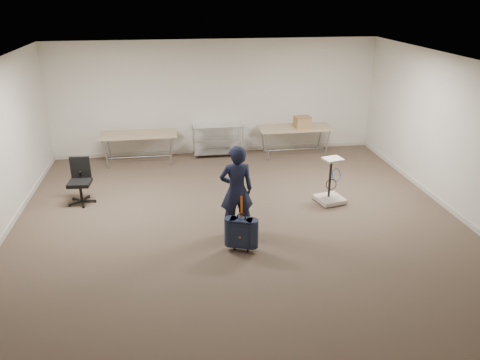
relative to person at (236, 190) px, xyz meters
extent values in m
plane|color=#49362C|center=(0.09, -0.21, -0.78)|extent=(9.00, 9.00, 0.00)
plane|color=silver|center=(0.09, 4.29, 0.62)|extent=(8.00, 0.00, 8.00)
plane|color=silver|center=(4.09, -0.21, 0.62)|extent=(0.00, 9.00, 9.00)
plane|color=white|center=(0.09, -0.21, 2.02)|extent=(8.00, 8.00, 0.00)
cube|color=beige|center=(0.09, 4.28, -0.73)|extent=(8.00, 0.02, 0.10)
cube|color=beige|center=(4.08, -0.21, -0.73)|extent=(0.02, 9.00, 0.10)
cube|color=#977F5C|center=(-1.81, 3.74, -0.07)|extent=(1.80, 0.75, 0.03)
cylinder|color=gray|center=(-1.81, 3.74, -0.63)|extent=(1.50, 0.02, 0.02)
cylinder|color=gray|center=(-2.56, 3.44, -0.43)|extent=(0.13, 0.04, 0.69)
cylinder|color=gray|center=(-1.06, 3.44, -0.43)|extent=(0.13, 0.04, 0.69)
cylinder|color=gray|center=(-2.56, 4.04, -0.43)|extent=(0.13, 0.04, 0.69)
cylinder|color=gray|center=(-1.06, 4.04, -0.43)|extent=(0.13, 0.04, 0.69)
cube|color=#977F5C|center=(1.99, 3.74, -0.07)|extent=(1.80, 0.75, 0.03)
cylinder|color=gray|center=(1.99, 3.74, -0.63)|extent=(1.50, 0.02, 0.02)
cylinder|color=gray|center=(1.24, 3.44, -0.43)|extent=(0.13, 0.04, 0.69)
cylinder|color=gray|center=(2.74, 3.44, -0.43)|extent=(0.13, 0.04, 0.69)
cylinder|color=gray|center=(1.24, 4.04, -0.43)|extent=(0.13, 0.04, 0.69)
cylinder|color=gray|center=(2.74, 4.04, -0.43)|extent=(0.13, 0.04, 0.69)
cylinder|color=silver|center=(-0.51, 3.77, -0.38)|extent=(0.02, 0.02, 0.80)
cylinder|color=silver|center=(0.69, 3.77, -0.38)|extent=(0.02, 0.02, 0.80)
cylinder|color=silver|center=(-0.51, 4.22, -0.38)|extent=(0.02, 0.02, 0.80)
cylinder|color=silver|center=(0.69, 4.22, -0.38)|extent=(0.02, 0.02, 0.80)
cube|color=silver|center=(0.09, 3.99, -0.68)|extent=(1.20, 0.45, 0.02)
cube|color=silver|center=(0.09, 3.99, -0.33)|extent=(1.20, 0.45, 0.02)
cube|color=silver|center=(0.09, 3.99, 0.00)|extent=(1.20, 0.45, 0.01)
imported|color=black|center=(0.00, 0.00, 0.00)|extent=(0.58, 0.39, 1.56)
cube|color=black|center=(-0.02, -0.64, -0.45)|extent=(0.40, 0.31, 0.48)
cube|color=black|center=(-0.01, -0.63, -0.70)|extent=(0.34, 0.24, 0.03)
cylinder|color=black|center=(-0.12, -0.61, -0.75)|extent=(0.04, 0.07, 0.06)
cylinder|color=black|center=(0.09, -0.68, -0.75)|extent=(0.04, 0.07, 0.06)
torus|color=black|center=(-0.02, -0.64, -0.18)|extent=(0.15, 0.07, 0.15)
cube|color=#EB570C|center=(-0.01, -0.63, -0.01)|extent=(0.03, 0.02, 0.37)
cylinder|color=black|center=(-2.83, 1.60, -0.74)|extent=(0.54, 0.54, 0.08)
cylinder|color=black|center=(-2.83, 1.60, -0.56)|extent=(0.05, 0.05, 0.36)
cube|color=black|center=(-2.83, 1.60, -0.36)|extent=(0.44, 0.44, 0.07)
cube|color=black|center=(-2.82, 1.80, -0.11)|extent=(0.38, 0.08, 0.43)
cube|color=silver|center=(1.99, 0.93, -0.72)|extent=(0.60, 0.60, 0.08)
cylinder|color=black|center=(1.79, 0.73, -0.76)|extent=(0.06, 0.06, 0.04)
cylinder|color=black|center=(1.99, 0.98, -0.28)|extent=(0.05, 0.05, 0.79)
cube|color=silver|center=(1.99, 0.93, 0.11)|extent=(0.41, 0.37, 0.04)
torus|color=blue|center=(2.03, 0.85, -0.19)|extent=(0.27, 0.16, 0.24)
cube|color=olive|center=(2.15, 3.67, 0.09)|extent=(0.42, 0.34, 0.29)
camera|label=1|loc=(-0.99, -7.07, 3.12)|focal=35.00mm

